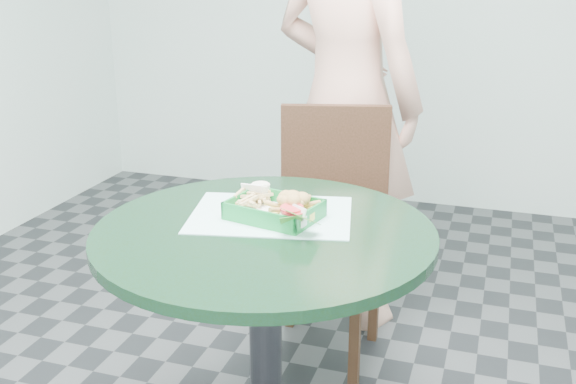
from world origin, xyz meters
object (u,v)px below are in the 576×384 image
(sauce_ramekin, at_px, (252,196))
(diner_person, at_px, (347,50))
(food_basket, at_px, (274,220))
(crab_sandwich, at_px, (294,210))
(cafe_table, at_px, (265,294))
(dining_chair, at_px, (327,217))

(sauce_ramekin, bearing_deg, diner_person, 86.57)
(food_basket, bearing_deg, sauce_ramekin, 141.26)
(crab_sandwich, bearing_deg, cafe_table, -127.19)
(diner_person, xyz_separation_m, food_basket, (0.04, -0.96, -0.34))
(crab_sandwich, bearing_deg, sauce_ramekin, 154.19)
(food_basket, xyz_separation_m, crab_sandwich, (0.05, 0.00, 0.03))
(crab_sandwich, xyz_separation_m, sauce_ramekin, (-0.15, 0.07, -0.00))
(sauce_ramekin, bearing_deg, cafe_table, -58.72)
(dining_chair, distance_m, food_basket, 0.70)
(food_basket, bearing_deg, crab_sandwich, 2.76)
(diner_person, relative_size, crab_sandwich, 17.94)
(crab_sandwich, relative_size, sauce_ramekin, 2.29)
(dining_chair, bearing_deg, food_basket, -102.84)
(cafe_table, bearing_deg, diner_person, 91.97)
(cafe_table, bearing_deg, sauce_ramekin, 121.28)
(dining_chair, bearing_deg, cafe_table, -103.24)
(cafe_table, relative_size, diner_person, 0.40)
(sauce_ramekin, bearing_deg, crab_sandwich, -25.81)
(dining_chair, bearing_deg, crab_sandwich, -98.07)
(dining_chair, bearing_deg, diner_person, 77.94)
(cafe_table, xyz_separation_m, diner_person, (-0.04, 1.03, 0.52))
(cafe_table, bearing_deg, dining_chair, 91.62)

